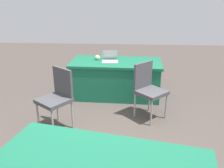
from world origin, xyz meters
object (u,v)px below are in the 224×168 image
at_px(chair_tucked_right, 57,95).
at_px(scissors_red, 143,64).
at_px(yarn_ball, 97,57).
at_px(chair_near_front, 148,87).
at_px(table_foreground, 116,78).
at_px(laptop_silver, 110,60).

xyz_separation_m(chair_tucked_right, scissors_red, (-1.39, -1.21, 0.18)).
bearing_deg(yarn_ball, scissors_red, 165.02).
xyz_separation_m(chair_near_front, scissors_red, (0.06, -0.75, 0.20)).
relative_size(chair_tucked_right, scissors_red, 5.44).
xyz_separation_m(table_foreground, yarn_ball, (0.40, -0.10, 0.42)).
distance_m(chair_near_front, chair_tucked_right, 1.52).
bearing_deg(chair_tucked_right, chair_near_front, -125.79).
xyz_separation_m(chair_tucked_right, laptop_silver, (-0.73, -1.34, 0.22)).
bearing_deg(chair_tucked_right, table_foreground, -85.57).
bearing_deg(table_foreground, chair_tucked_right, 58.01).
distance_m(table_foreground, yarn_ball, 0.59).
height_order(table_foreground, laptop_silver, laptop_silver).
height_order(chair_tucked_right, laptop_silver, chair_tucked_right).
xyz_separation_m(table_foreground, laptop_silver, (0.12, 0.02, 0.41)).
distance_m(chair_tucked_right, laptop_silver, 1.54).
relative_size(chair_near_front, scissors_red, 5.36).
height_order(chair_near_front, scissors_red, chair_near_front).
bearing_deg(chair_tucked_right, scissors_red, -102.45).
bearing_deg(scissors_red, chair_tucked_right, -16.82).
distance_m(chair_near_front, laptop_silver, 1.16).
distance_m(laptop_silver, scissors_red, 0.67).
bearing_deg(chair_near_front, scissors_red, -129.57).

